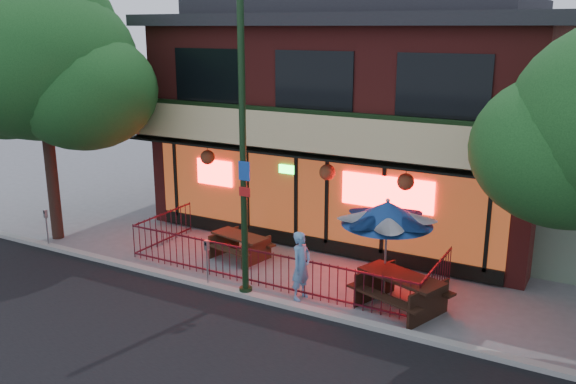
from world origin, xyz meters
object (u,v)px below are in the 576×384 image
Objects in this scene: picnic_table_left at (240,243)px; parking_meter_far at (46,222)px; pedestrian at (301,266)px; patio_umbrella at (387,213)px; parking_meter_near at (207,256)px; street_tree_left at (43,53)px; street_light at (243,171)px; picnic_table_right at (401,287)px.

picnic_table_left is 1.56× the size of parking_meter_far.
pedestrian is (2.79, -1.51, 0.39)m from picnic_table_left.
patio_umbrella is 1.98× the size of parking_meter_near.
street_light is at bearing -6.04° from street_tree_left.
patio_umbrella is (4.51, -0.39, 1.67)m from picnic_table_left.
parking_meter_near is at bearing -157.49° from patio_umbrella.
street_tree_left is 9.98m from pedestrian.
street_light is 7.91m from street_tree_left.
picnic_table_left is (-1.51, 2.02, -2.68)m from street_light.
picnic_table_right is at bearing 6.35° from parking_meter_far.
picnic_table_left is at bearing 169.84° from picnic_table_right.
picnic_table_left is 2.16m from parking_meter_near.
street_tree_left is 8.02m from parking_meter_near.
parking_meter_far is at bearing -62.18° from street_tree_left.
street_tree_left is at bearing 173.96° from street_light.
pedestrian is at bearing 4.01° from parking_meter_far.
pedestrian reaches higher than parking_meter_far.
pedestrian is at bearing -1.87° from street_tree_left.
street_tree_left is 3.22× the size of patio_umbrella.
picnic_table_left is 5.19m from picnic_table_right.
street_light is 4.57m from picnic_table_right.
street_light is 7.38m from parking_meter_far.
pedestrian is 1.43× the size of parking_meter_far.
picnic_table_right is (5.10, -0.91, 0.10)m from picnic_table_left.
street_light reaches higher than picnic_table_right.
parking_meter_near is at bearing 0.06° from parking_meter_far.
patio_umbrella is at bearing 9.68° from parking_meter_far.
street_light is at bearing -151.51° from patio_umbrella.
street_tree_left is at bearing 117.82° from parking_meter_far.
patio_umbrella is at bearing 28.49° from street_light.
pedestrian is (-2.32, -0.60, 0.29)m from picnic_table_right.
parking_meter_far is at bearing 101.59° from pedestrian.
patio_umbrella is at bearing -49.19° from pedestrian.
street_tree_left reaches higher than patio_umbrella.
pedestrian is 2.45m from parking_meter_near.
street_tree_left is 3.35× the size of picnic_table_right.
street_tree_left reaches higher than picnic_table_left.
street_tree_left reaches higher than parking_meter_near.
picnic_table_left is at bearing 126.74° from street_light.
picnic_table_left is 3.20m from pedestrian.
picnic_table_left is 0.74× the size of patio_umbrella.
street_tree_left is at bearing -178.37° from picnic_table_right.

